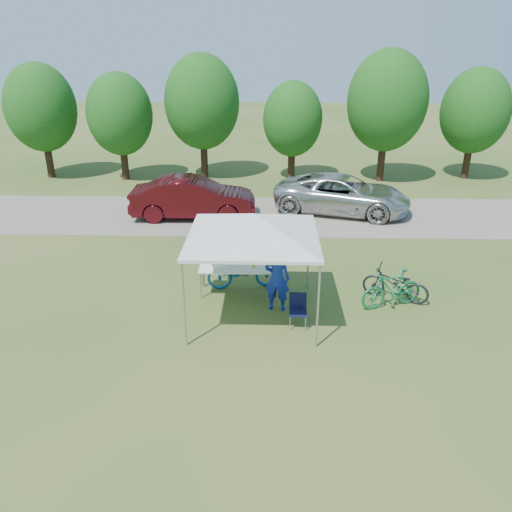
{
  "coord_description": "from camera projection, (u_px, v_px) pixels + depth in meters",
  "views": [
    {
      "loc": [
        0.39,
        -11.3,
        6.47
      ],
      "look_at": [
        0.02,
        2.0,
        0.77
      ],
      "focal_mm": 35.0,
      "sensor_mm": 36.0,
      "label": 1
    }
  ],
  "objects": [
    {
      "name": "bike_blue",
      "position": [
        244.0,
        270.0,
        14.12
      ],
      "size": [
        2.15,
        1.05,
        1.08
      ],
      "primitive_type": "imported",
      "rotation": [
        0.0,
        0.0,
        1.74
      ],
      "color": "#124B9E",
      "rests_on": "ground"
    },
    {
      "name": "folding_table",
      "position": [
        235.0,
        268.0,
        13.71
      ],
      "size": [
        1.96,
        0.82,
        0.81
      ],
      "color": "white",
      "rests_on": "ground"
    },
    {
      "name": "gravel_strip",
      "position": [
        260.0,
        215.0,
        20.28
      ],
      "size": [
        24.0,
        5.0,
        0.02
      ],
      "primitive_type": "cube",
      "color": "gray",
      "rests_on": "ground"
    },
    {
      "name": "cooler",
      "position": [
        221.0,
        260.0,
        13.63
      ],
      "size": [
        0.52,
        0.35,
        0.37
      ],
      "color": "white",
      "rests_on": "folding_table"
    },
    {
      "name": "canopy",
      "position": [
        253.0,
        217.0,
        11.89
      ],
      "size": [
        4.53,
        4.53,
        3.0
      ],
      "color": "#A5A5AA",
      "rests_on": "ground"
    },
    {
      "name": "bike_dark",
      "position": [
        395.0,
        284.0,
        13.45
      ],
      "size": [
        1.89,
        1.32,
        0.94
      ],
      "primitive_type": "imported",
      "rotation": [
        0.0,
        0.0,
        -2.0
      ],
      "color": "black",
      "rests_on": "ground"
    },
    {
      "name": "ground",
      "position": [
        253.0,
        314.0,
        12.94
      ],
      "size": [
        100.0,
        100.0,
        0.0
      ],
      "primitive_type": "plane",
      "color": "#2D5119",
      "rests_on": "ground"
    },
    {
      "name": "treeline",
      "position": [
        256.0,
        108.0,
        24.46
      ],
      "size": [
        24.89,
        4.28,
        6.3
      ],
      "color": "#382314",
      "rests_on": "ground"
    },
    {
      "name": "sedan",
      "position": [
        193.0,
        198.0,
        19.73
      ],
      "size": [
        4.94,
        1.88,
        1.61
      ],
      "primitive_type": "imported",
      "rotation": [
        0.0,
        0.0,
        1.61
      ],
      "color": "#420B10",
      "rests_on": "gravel_strip"
    },
    {
      "name": "cyclist",
      "position": [
        277.0,
        278.0,
        12.82
      ],
      "size": [
        0.71,
        0.52,
        1.78
      ],
      "primitive_type": "imported",
      "rotation": [
        0.0,
        0.0,
        2.98
      ],
      "color": "navy",
      "rests_on": "ground"
    },
    {
      "name": "minivan",
      "position": [
        342.0,
        194.0,
        20.38
      ],
      "size": [
        5.95,
        3.92,
        1.52
      ],
      "primitive_type": "imported",
      "rotation": [
        0.0,
        0.0,
        1.3
      ],
      "color": "silver",
      "rests_on": "gravel_strip"
    },
    {
      "name": "folding_chair",
      "position": [
        298.0,
        307.0,
        12.25
      ],
      "size": [
        0.44,
        0.46,
        0.83
      ],
      "rotation": [
        0.0,
        0.0,
        -0.05
      ],
      "color": "black",
      "rests_on": "ground"
    },
    {
      "name": "bike_green",
      "position": [
        392.0,
        289.0,
        13.08
      ],
      "size": [
        1.81,
        1.03,
        1.05
      ],
      "primitive_type": "imported",
      "rotation": [
        0.0,
        0.0,
        -1.24
      ],
      "color": "#1A7645",
      "rests_on": "ground"
    },
    {
      "name": "ice_cream_cup",
      "position": [
        253.0,
        267.0,
        13.62
      ],
      "size": [
        0.09,
        0.09,
        0.07
      ],
      "primitive_type": "cylinder",
      "color": "gold",
      "rests_on": "folding_table"
    }
  ]
}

